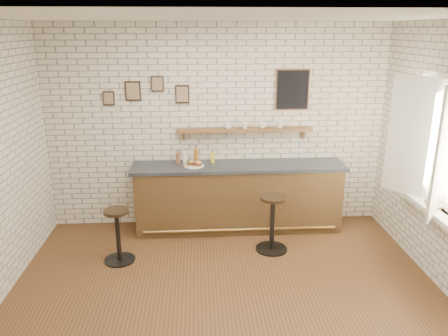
# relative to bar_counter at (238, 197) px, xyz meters

# --- Properties ---
(ground) EXTENTS (5.00, 5.00, 0.00)m
(ground) POSITION_rel_bar_counter_xyz_m (-0.30, -1.70, -0.51)
(ground) COLOR brown
(ground) RESTS_ON ground
(bar_counter) EXTENTS (3.10, 0.65, 1.01)m
(bar_counter) POSITION_rel_bar_counter_xyz_m (0.00, 0.00, 0.00)
(bar_counter) COLOR #4F381D
(bar_counter) RESTS_ON ground
(sandwich_plate) EXTENTS (0.28, 0.28, 0.01)m
(sandwich_plate) POSITION_rel_bar_counter_xyz_m (-0.65, -0.04, 0.51)
(sandwich_plate) COLOR white
(sandwich_plate) RESTS_ON bar_counter
(ciabatta_sandwich) EXTENTS (0.23, 0.16, 0.07)m
(ciabatta_sandwich) POSITION_rel_bar_counter_xyz_m (-0.64, -0.04, 0.55)
(ciabatta_sandwich) COLOR #AF8147
(ciabatta_sandwich) RESTS_ON sandwich_plate
(potato_chips) EXTENTS (0.27, 0.18, 0.00)m
(potato_chips) POSITION_rel_bar_counter_xyz_m (-0.66, -0.04, 0.52)
(potato_chips) COLOR gold
(potato_chips) RESTS_ON sandwich_plate
(bitters_bottle_brown) EXTENTS (0.06, 0.06, 0.20)m
(bitters_bottle_brown) POSITION_rel_bar_counter_xyz_m (-0.89, 0.12, 0.58)
(bitters_bottle_brown) COLOR brown
(bitters_bottle_brown) RESTS_ON bar_counter
(bitters_bottle_white) EXTENTS (0.06, 0.06, 0.22)m
(bitters_bottle_white) POSITION_rel_bar_counter_xyz_m (-0.79, 0.12, 0.59)
(bitters_bottle_white) COLOR silver
(bitters_bottle_white) RESTS_ON bar_counter
(bitters_bottle_amber) EXTENTS (0.06, 0.06, 0.27)m
(bitters_bottle_amber) POSITION_rel_bar_counter_xyz_m (-0.62, 0.12, 0.61)
(bitters_bottle_amber) COLOR #A15E1A
(bitters_bottle_amber) RESTS_ON bar_counter
(condiment_bottle_yellow) EXTENTS (0.06, 0.06, 0.18)m
(condiment_bottle_yellow) POSITION_rel_bar_counter_xyz_m (-0.37, 0.12, 0.58)
(condiment_bottle_yellow) COLOR yellow
(condiment_bottle_yellow) RESTS_ON bar_counter
(bar_stool_left) EXTENTS (0.40, 0.40, 0.72)m
(bar_stool_left) POSITION_rel_bar_counter_xyz_m (-1.64, -0.89, -0.12)
(bar_stool_left) COLOR black
(bar_stool_left) RESTS_ON ground
(bar_stool_right) EXTENTS (0.43, 0.43, 0.78)m
(bar_stool_right) POSITION_rel_bar_counter_xyz_m (0.39, -0.72, -0.09)
(bar_stool_right) COLOR black
(bar_stool_right) RESTS_ON ground
(wall_shelf) EXTENTS (2.00, 0.18, 0.18)m
(wall_shelf) POSITION_rel_bar_counter_xyz_m (0.10, 0.20, 0.97)
(wall_shelf) COLOR brown
(wall_shelf) RESTS_ON ground
(shelf_cup_a) EXTENTS (0.14, 0.14, 0.09)m
(shelf_cup_a) POSITION_rel_bar_counter_xyz_m (-0.15, 0.20, 1.04)
(shelf_cup_a) COLOR white
(shelf_cup_a) RESTS_ON wall_shelf
(shelf_cup_b) EXTENTS (0.12, 0.12, 0.10)m
(shelf_cup_b) POSITION_rel_bar_counter_xyz_m (0.11, 0.20, 1.04)
(shelf_cup_b) COLOR white
(shelf_cup_b) RESTS_ON wall_shelf
(shelf_cup_c) EXTENTS (0.13, 0.13, 0.09)m
(shelf_cup_c) POSITION_rel_bar_counter_xyz_m (0.36, 0.20, 1.04)
(shelf_cup_c) COLOR white
(shelf_cup_c) RESTS_ON wall_shelf
(shelf_cup_d) EXTENTS (0.14, 0.14, 0.10)m
(shelf_cup_d) POSITION_rel_bar_counter_xyz_m (0.62, 0.20, 1.04)
(shelf_cup_d) COLOR white
(shelf_cup_d) RESTS_ON wall_shelf
(back_wall_decor) EXTENTS (2.96, 0.02, 0.56)m
(back_wall_decor) POSITION_rel_bar_counter_xyz_m (-0.07, 0.28, 1.54)
(back_wall_decor) COLOR black
(back_wall_decor) RESTS_ON ground
(window_sill) EXTENTS (0.20, 1.35, 0.06)m
(window_sill) POSITION_rel_bar_counter_xyz_m (2.10, -1.40, 0.39)
(window_sill) COLOR white
(window_sill) RESTS_ON ground
(casement_window) EXTENTS (0.40, 1.30, 1.56)m
(casement_window) POSITION_rel_bar_counter_xyz_m (2.06, -1.40, 1.14)
(casement_window) COLOR white
(casement_window) RESTS_ON ground
(book_lower) EXTENTS (0.21, 0.26, 0.02)m
(book_lower) POSITION_rel_bar_counter_xyz_m (2.08, -1.49, 0.44)
(book_lower) COLOR tan
(book_lower) RESTS_ON window_sill
(book_upper) EXTENTS (0.19, 0.25, 0.02)m
(book_upper) POSITION_rel_bar_counter_xyz_m (2.08, -1.50, 0.46)
(book_upper) COLOR tan
(book_upper) RESTS_ON book_lower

